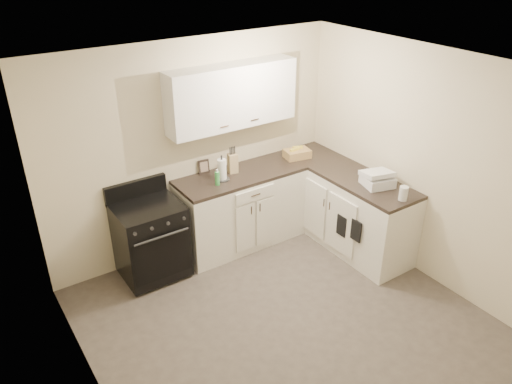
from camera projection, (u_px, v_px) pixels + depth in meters
floor at (286, 323)px, 4.97m from camera, size 3.60×3.60×0.00m
ceiling at (296, 73)px, 3.81m from camera, size 3.60×3.60×0.00m
wall_back at (195, 149)px, 5.71m from camera, size 3.60×0.00×3.60m
wall_right at (425, 167)px, 5.28m from camera, size 0.00×3.60×3.60m
wall_left at (87, 287)px, 3.50m from camera, size 0.00×3.60×3.60m
wall_front at (469, 337)px, 3.07m from camera, size 3.60×0.00×3.60m
base_cabinets_back at (241, 210)px, 6.07m from camera, size 1.55×0.60×0.90m
base_cabinets_right at (343, 208)px, 6.13m from camera, size 0.60×1.90×0.90m
countertop_back at (240, 175)px, 5.85m from camera, size 1.55×0.60×0.04m
countertop_right at (346, 173)px, 5.91m from camera, size 0.60×1.90×0.04m
upper_cabinets at (232, 96)px, 5.54m from camera, size 1.55×0.30×0.70m
stove at (151, 240)px, 5.46m from camera, size 0.70×0.60×0.84m
knife_block at (233, 163)px, 5.83m from camera, size 0.12×0.11×0.23m
paper_towel at (222, 170)px, 5.65m from camera, size 0.13×0.13×0.25m
soap_bottle at (217, 178)px, 5.55m from camera, size 0.05×0.05×0.16m
picture_frame at (204, 167)px, 5.83m from camera, size 0.14×0.06×0.17m
wicker_basket at (297, 154)px, 6.24m from camera, size 0.34×0.26×0.10m
countertop_grill at (378, 181)px, 5.55m from camera, size 0.38×0.36×0.11m
glass_jar at (403, 193)px, 5.24m from camera, size 0.12×0.12×0.16m
oven_mitt_near at (356, 231)px, 5.53m from camera, size 0.02×0.15×0.25m
oven_mitt_far at (342, 226)px, 5.72m from camera, size 0.02×0.15×0.25m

